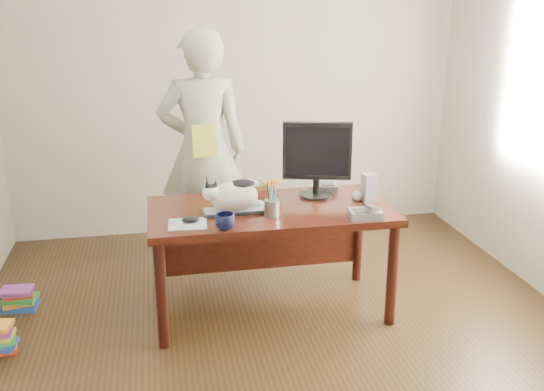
{
  "coord_description": "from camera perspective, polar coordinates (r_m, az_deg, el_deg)",
  "views": [
    {
      "loc": [
        -0.71,
        -3.11,
        2.06
      ],
      "look_at": [
        0.0,
        0.55,
        0.85
      ],
      "focal_mm": 40.0,
      "sensor_mm": 36.0,
      "label": 1
    }
  ],
  "objects": [
    {
      "name": "room",
      "position": [
        3.26,
        1.86,
        5.43
      ],
      "size": [
        4.5,
        4.5,
        4.5
      ],
      "color": "black",
      "rests_on": "ground"
    },
    {
      "name": "desk",
      "position": [
        4.12,
        -0.34,
        -2.74
      ],
      "size": [
        1.6,
        0.8,
        0.75
      ],
      "color": "black",
      "rests_on": "ground"
    },
    {
      "name": "keyboard",
      "position": [
        3.91,
        -3.59,
        -1.43
      ],
      "size": [
        0.42,
        0.18,
        0.02
      ],
      "rotation": [
        0.0,
        0.0,
        0.05
      ],
      "color": "black",
      "rests_on": "desk"
    },
    {
      "name": "cat",
      "position": [
        3.87,
        -3.8,
        0.05
      ],
      "size": [
        0.4,
        0.22,
        0.23
      ],
      "rotation": [
        0.0,
        0.0,
        0.05
      ],
      "color": "white",
      "rests_on": "keyboard"
    },
    {
      "name": "monitor",
      "position": [
        4.14,
        4.25,
        3.78
      ],
      "size": [
        0.47,
        0.28,
        0.53
      ],
      "rotation": [
        0.0,
        0.0,
        -0.23
      ],
      "color": "black",
      "rests_on": "desk"
    },
    {
      "name": "pen_cup",
      "position": [
        3.82,
        -0.01,
        -0.99
      ],
      "size": [
        0.11,
        0.11,
        0.25
      ],
      "rotation": [
        0.0,
        0.0,
        0.09
      ],
      "color": "gray",
      "rests_on": "desk"
    },
    {
      "name": "mousepad",
      "position": [
        3.73,
        -7.95,
        -2.68
      ],
      "size": [
        0.25,
        0.23,
        0.01
      ],
      "rotation": [
        0.0,
        0.0,
        -0.06
      ],
      "color": "silver",
      "rests_on": "desk"
    },
    {
      "name": "mouse",
      "position": [
        3.75,
        -7.67,
        -2.25
      ],
      "size": [
        0.11,
        0.07,
        0.04
      ],
      "rotation": [
        0.0,
        0.0,
        -0.06
      ],
      "color": "black",
      "rests_on": "mousepad"
    },
    {
      "name": "coffee_mug",
      "position": [
        3.62,
        -4.45,
        -2.45
      ],
      "size": [
        0.16,
        0.16,
        0.1
      ],
      "primitive_type": "imported",
      "rotation": [
        0.0,
        0.0,
        0.38
      ],
      "color": "black",
      "rests_on": "desk"
    },
    {
      "name": "phone",
      "position": [
        3.85,
        8.84,
        -1.64
      ],
      "size": [
        0.21,
        0.18,
        0.09
      ],
      "rotation": [
        0.0,
        0.0,
        -0.1
      ],
      "color": "slate",
      "rests_on": "desk"
    },
    {
      "name": "speaker",
      "position": [
        4.15,
        9.09,
        0.74
      ],
      "size": [
        0.09,
        0.1,
        0.19
      ],
      "rotation": [
        0.0,
        0.0,
        0.07
      ],
      "color": "gray",
      "rests_on": "desk"
    },
    {
      "name": "baseball",
      "position": [
        4.15,
        7.98,
        -0.04
      ],
      "size": [
        0.07,
        0.07,
        0.07
      ],
      "rotation": [
        0.0,
        0.0,
        0.12
      ],
      "color": "silver",
      "rests_on": "desk"
    },
    {
      "name": "book_stack",
      "position": [
        4.26,
        -2.25,
        0.65
      ],
      "size": [
        0.28,
        0.24,
        0.09
      ],
      "rotation": [
        0.0,
        0.0,
        0.26
      ],
      "color": "#4F1715",
      "rests_on": "desk"
    },
    {
      "name": "calculator",
      "position": [
        4.38,
        5.21,
        0.89
      ],
      "size": [
        0.18,
        0.21,
        0.06
      ],
      "rotation": [
        0.0,
        0.0,
        -0.22
      ],
      "color": "slate",
      "rests_on": "desk"
    },
    {
      "name": "person",
      "position": [
        4.75,
        -6.52,
        4.22
      ],
      "size": [
        0.7,
        0.47,
        1.88
      ],
      "primitive_type": "imported",
      "rotation": [
        0.0,
        0.0,
        3.12
      ],
      "color": "beige",
      "rests_on": "ground"
    },
    {
      "name": "held_book",
      "position": [
        4.56,
        -6.38,
        5.09
      ],
      "size": [
        0.18,
        0.11,
        0.25
      ],
      "rotation": [
        0.0,
        0.0,
        -0.02
      ],
      "color": "yellow",
      "rests_on": "person"
    },
    {
      "name": "book_pile_b",
      "position": [
        4.63,
        -22.72,
        -8.96
      ],
      "size": [
        0.26,
        0.2,
        0.15
      ],
      "color": "#194299",
      "rests_on": "ground"
    }
  ]
}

